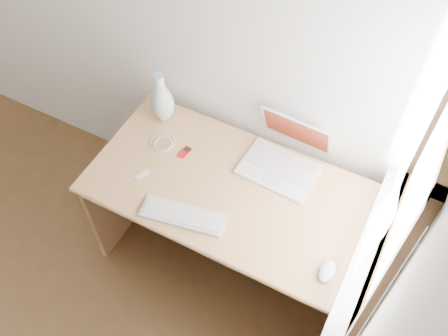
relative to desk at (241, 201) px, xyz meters
The scene contains 9 objects.
window 1.02m from the desk, ahead, with size 0.11×0.99×1.10m.
desk is the anchor object (origin of this frame).
laptop 0.35m from the desk, 48.95° to the left, with size 0.38×0.32×0.25m.
external_keyboard 0.43m from the desk, 113.17° to the right, with size 0.41×0.19×0.02m.
mouse 0.66m from the desk, 28.34° to the right, with size 0.07×0.11×0.04m, color white.
ipod 0.39m from the desk, behind, with size 0.04×0.08×0.01m.
cable_coil 0.51m from the desk, behind, with size 0.13×0.13×0.01m, color silver.
remote 0.54m from the desk, 153.52° to the right, with size 0.03×0.08×0.01m, color silver.
vase 0.66m from the desk, 164.41° to the left, with size 0.12×0.12×0.31m.
Camera 1 is at (1.60, 0.10, 2.73)m, focal length 40.00 mm.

